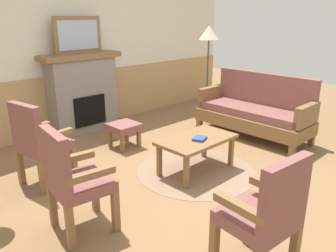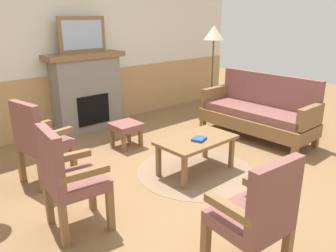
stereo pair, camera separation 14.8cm
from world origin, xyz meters
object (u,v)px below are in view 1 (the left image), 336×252
book_on_table (200,139)px  floor_lamp_by_couch (209,39)px  framed_picture (78,35)px  armchair_near_fireplace (39,140)px  couch (255,112)px  armchair_by_window_left (73,177)px  armchair_front_left (266,212)px  footstool (124,128)px  fireplace (83,92)px  coffee_table (197,142)px

book_on_table → floor_lamp_by_couch: floor_lamp_by_couch is taller
book_on_table → framed_picture: bearing=93.3°
armchair_near_fireplace → couch: bearing=-13.9°
framed_picture → floor_lamp_by_couch: bearing=-22.7°
armchair_near_fireplace → armchair_by_window_left: 1.08m
armchair_front_left → footstool: bearing=73.2°
fireplace → coffee_table: 2.36m
book_on_table → footstool: book_on_table is taller
armchair_by_window_left → armchair_front_left: same height
footstool → couch: bearing=-30.5°
couch → coffee_table: size_ratio=1.87×
framed_picture → armchair_front_left: bearing=-102.1°
couch → book_on_table: size_ratio=10.59×
framed_picture → book_on_table: size_ratio=4.71×
framed_picture → coffee_table: (0.16, -2.33, -1.17)m
framed_picture → fireplace: bearing=-90.0°
framed_picture → armchair_front_left: framed_picture is taller
coffee_table → footstool: size_ratio=2.40×
coffee_table → footstool: coffee_table is taller
floor_lamp_by_couch → armchair_near_fireplace: bearing=-172.6°
armchair_front_left → floor_lamp_by_couch: 4.27m
couch → floor_lamp_by_couch: (0.30, 1.23, 1.05)m
framed_picture → couch: size_ratio=0.44×
fireplace → armchair_near_fireplace: (-1.36, -1.33, -0.11)m
book_on_table → armchair_by_window_left: (-1.67, -0.00, 0.08)m
armchair_front_left → floor_lamp_by_couch: (2.93, 2.96, 0.91)m
framed_picture → armchair_near_fireplace: (-1.36, -1.33, -1.02)m
book_on_table → armchair_by_window_left: 1.67m
coffee_table → fireplace: bearing=93.9°
couch → coffee_table: (-1.65, -0.22, -0.01)m
couch → armchair_near_fireplace: 3.26m
armchair_near_fireplace → armchair_by_window_left: size_ratio=1.00×
fireplace → framed_picture: 0.91m
armchair_near_fireplace → floor_lamp_by_couch: floor_lamp_by_couch is taller
framed_picture → armchair_near_fireplace: framed_picture is taller
couch → armchair_near_fireplace: same height
framed_picture → footstool: framed_picture is taller
armchair_by_window_left → framed_picture: bearing=57.4°
armchair_near_fireplace → framed_picture: bearing=44.5°
couch → armchair_front_left: size_ratio=1.84×
couch → armchair_front_left: (-2.63, -1.73, 0.14)m
coffee_table → armchair_front_left: bearing=-123.2°
framed_picture → coffee_table: size_ratio=0.83×
book_on_table → armchair_near_fireplace: armchair_near_fireplace is taller
footstool → floor_lamp_by_couch: 2.40m
fireplace → couch: fireplace is taller
armchair_near_fireplace → armchair_by_window_left: (-0.18, -1.07, 0.00)m
fireplace → coffee_table: size_ratio=1.35×
framed_picture → book_on_table: 2.64m
fireplace → armchair_front_left: 3.93m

